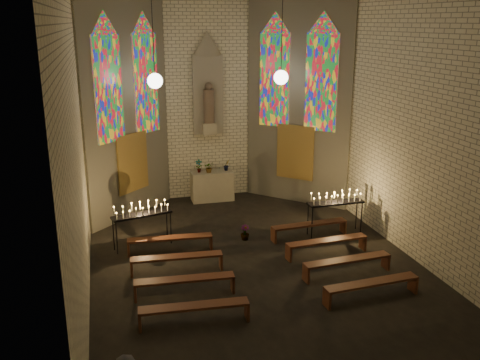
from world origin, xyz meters
name	(u,v)px	position (x,y,z in m)	size (l,w,h in m)	color
floor	(258,269)	(0.00, 0.00, 0.00)	(12.00, 12.00, 0.00)	black
room	(226,99)	(0.00, 3.37, 3.72)	(8.22, 12.43, 7.00)	beige
altar	(212,186)	(0.00, 5.45, 0.50)	(1.40, 0.60, 1.00)	#ABA88C
flower_vase_left	(199,166)	(-0.44, 5.48, 1.22)	(0.23, 0.16, 0.44)	#4C723F
flower_vase_center	(209,167)	(-0.11, 5.38, 1.18)	(0.32, 0.28, 0.36)	#4C723F
flower_vase_right	(227,165)	(0.51, 5.49, 1.18)	(0.20, 0.16, 0.37)	#4C723F
aisle_flower_pot	(245,233)	(0.16, 1.85, 0.21)	(0.24, 0.24, 0.43)	#4C723F
votive_stand_left	(142,211)	(-2.61, 2.10, 1.01)	(1.64, 0.75, 1.17)	black
votive_stand_right	(336,200)	(2.75, 1.64, 1.02)	(1.62, 0.41, 1.19)	black
pew_left_0	(170,240)	(-1.95, 1.56, 0.34)	(2.22, 0.46, 0.42)	#512817
pew_right_0	(309,226)	(1.95, 1.56, 0.34)	(2.22, 0.46, 0.42)	#512817
pew_left_1	(177,259)	(-1.95, 0.36, 0.34)	(2.22, 0.46, 0.42)	#512817
pew_right_1	(327,242)	(1.95, 0.36, 0.34)	(2.22, 0.46, 0.42)	#512817
pew_left_2	(185,281)	(-1.95, -0.84, 0.34)	(2.22, 0.46, 0.42)	#512817
pew_right_2	(347,262)	(1.95, -0.84, 0.34)	(2.22, 0.46, 0.42)	#512817
pew_left_3	(194,308)	(-1.95, -2.04, 0.34)	(2.22, 0.46, 0.42)	#512817
pew_right_3	(372,285)	(1.95, -2.04, 0.34)	(2.22, 0.46, 0.42)	#512817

